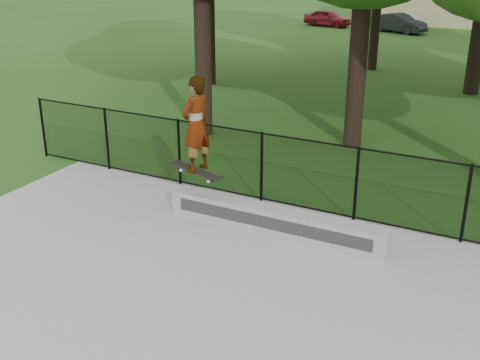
{
  "coord_description": "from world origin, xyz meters",
  "views": [
    {
      "loc": [
        2.92,
        -4.5,
        5.15
      ],
      "look_at": [
        -1.61,
        4.2,
        1.2
      ],
      "focal_mm": 45.0,
      "sensor_mm": 36.0,
      "label": 1
    }
  ],
  "objects": [
    {
      "name": "grind_ledge",
      "position": [
        -1.15,
        4.7,
        0.3
      ],
      "size": [
        4.26,
        0.4,
        0.48
      ],
      "primitive_type": "cube",
      "color": "#AAA9A4",
      "rests_on": "concrete_slab"
    },
    {
      "name": "car_a",
      "position": [
        -10.12,
        32.45,
        0.51
      ],
      "size": [
        3.13,
        1.64,
        1.02
      ],
      "primitive_type": "imported",
      "rotation": [
        0.0,
        0.0,
        1.42
      ],
      "color": "maroon",
      "rests_on": "ground"
    },
    {
      "name": "car_b",
      "position": [
        -5.47,
        31.82,
        0.54
      ],
      "size": [
        3.19,
        2.11,
        1.08
      ],
      "primitive_type": "imported",
      "rotation": [
        0.0,
        0.0,
        1.22
      ],
      "color": "black",
      "rests_on": "ground"
    },
    {
      "name": "car_c",
      "position": [
        -2.08,
        35.92,
        0.51
      ],
      "size": [
        3.41,
        1.87,
        1.02
      ],
      "primitive_type": "imported",
      "rotation": [
        0.0,
        0.0,
        1.71
      ],
      "color": "#939CA7",
      "rests_on": "ground"
    },
    {
      "name": "skater_airborne",
      "position": [
        -2.69,
        4.51,
        1.96
      ],
      "size": [
        0.83,
        0.73,
        1.97
      ],
      "color": "black",
      "rests_on": "ground"
    },
    {
      "name": "chainlink_fence",
      "position": [
        0.0,
        5.9,
        0.81
      ],
      "size": [
        16.06,
        0.06,
        1.5
      ],
      "color": "black",
      "rests_on": "concrete_slab"
    }
  ]
}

